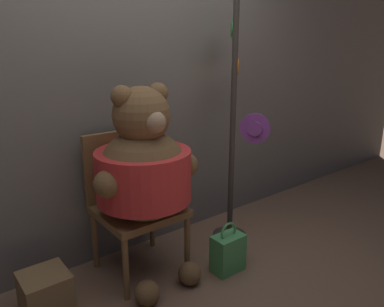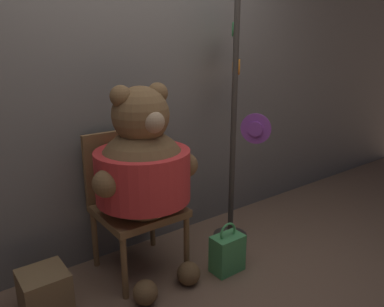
{
  "view_description": "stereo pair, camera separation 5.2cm",
  "coord_description": "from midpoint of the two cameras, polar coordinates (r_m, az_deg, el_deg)",
  "views": [
    {
      "loc": [
        -1.3,
        -1.85,
        1.56
      ],
      "look_at": [
        0.27,
        0.16,
        0.8
      ],
      "focal_mm": 35.0,
      "sensor_mm": 36.0,
      "label": 1
    },
    {
      "loc": [
        -1.26,
        -1.88,
        1.56
      ],
      "look_at": [
        0.27,
        0.16,
        0.8
      ],
      "focal_mm": 35.0,
      "sensor_mm": 36.0,
      "label": 2
    }
  ],
  "objects": [
    {
      "name": "ground_plane",
      "position": [
        2.75,
        -2.05,
        -18.08
      ],
      "size": [
        14.0,
        14.0,
        0.0
      ],
      "primitive_type": "plane",
      "color": "brown"
    },
    {
      "name": "wall_back",
      "position": [
        2.78,
        -9.46,
        11.85
      ],
      "size": [
        8.0,
        0.1,
        2.69
      ],
      "color": "#66605B",
      "rests_on": "ground_plane"
    },
    {
      "name": "chair",
      "position": [
        2.66,
        -8.57,
        -6.5
      ],
      "size": [
        0.54,
        0.52,
        0.97
      ],
      "color": "brown",
      "rests_on": "ground_plane"
    },
    {
      "name": "teddy_bear",
      "position": [
        2.43,
        -6.82,
        -2.39
      ],
      "size": [
        0.74,
        0.66,
        1.32
      ],
      "color": "brown",
      "rests_on": "ground_plane"
    },
    {
      "name": "hat_display_rack",
      "position": [
        2.93,
        7.31,
        3.95
      ],
      "size": [
        0.32,
        0.46,
        1.86
      ],
      "color": "#332D28",
      "rests_on": "ground_plane"
    },
    {
      "name": "handbag_on_ground",
      "position": [
        2.74,
        5.97,
        -14.81
      ],
      "size": [
        0.23,
        0.14,
        0.37
      ],
      "color": "#479E56",
      "rests_on": "ground_plane"
    },
    {
      "name": "wooden_crate",
      "position": [
        2.52,
        -20.94,
        -19.12
      ],
      "size": [
        0.27,
        0.27,
        0.27
      ],
      "color": "brown",
      "rests_on": "ground_plane"
    }
  ]
}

